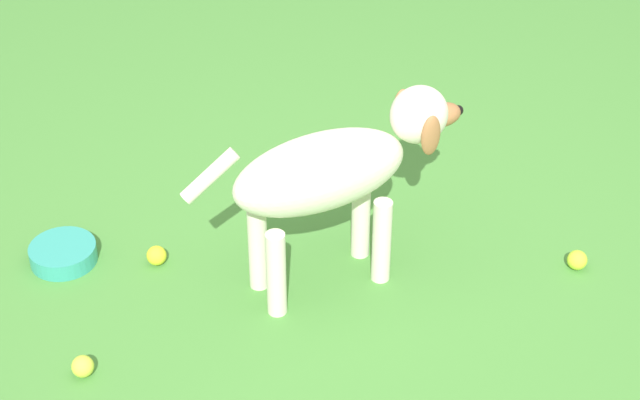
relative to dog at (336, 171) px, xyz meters
The scene contains 6 objects.
ground 0.47m from the dog, behind, with size 14.00×14.00×0.00m, color #478438.
dog is the anchor object (origin of this frame).
tennis_ball_0 0.88m from the dog, 104.64° to the right, with size 0.07×0.07×0.07m, color #BFE230.
tennis_ball_1 0.94m from the dog, 103.20° to the left, with size 0.07×0.07×0.07m, color #C7D93F.
tennis_ball_4 0.70m from the dog, 65.63° to the left, with size 0.07×0.07×0.07m, color yellow.
water_bowl 0.98m from the dog, 67.00° to the left, with size 0.22×0.22×0.06m, color teal.
Camera 1 is at (-2.29, 0.87, 2.22)m, focal length 59.64 mm.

